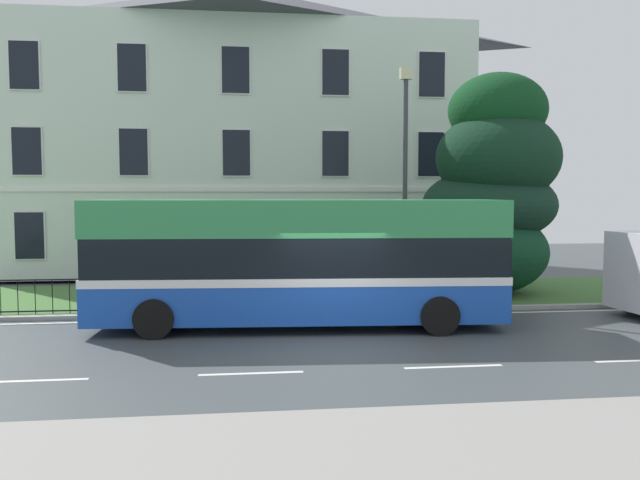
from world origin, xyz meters
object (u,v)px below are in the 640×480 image
Objects in this scene: georgian_townhouse at (237,127)px; single_decker_bus at (298,260)px; street_lamp_post at (405,169)px; evergreen_tree at (490,193)px; litter_bin at (233,287)px.

single_decker_bus is (1.61, -13.40, -4.74)m from georgian_townhouse.
street_lamp_post is (5.21, -10.33, -2.26)m from georgian_townhouse.
georgian_townhouse is 14.30m from single_decker_bus.
georgian_townhouse is 1.88× the size of single_decker_bus.
evergreen_tree reaches higher than single_decker_bus.
georgian_townhouse is at bearing 116.76° from street_lamp_post.
georgian_townhouse is 12.20m from litter_bin.
street_lamp_post reaches higher than litter_bin.
litter_bin is (-8.55, -1.73, -2.79)m from evergreen_tree.
single_decker_bus is 5.34m from street_lamp_post.
litter_bin is (-0.07, -10.74, -5.78)m from georgian_townhouse.
evergreen_tree is 6.69× the size of litter_bin.
evergreen_tree is at bearing 21.85° from street_lamp_post.
litter_bin is at bearing -90.38° from georgian_townhouse.
georgian_townhouse is at bearing 89.62° from litter_bin.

